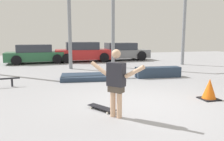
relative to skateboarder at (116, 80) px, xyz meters
The scene contains 11 objects.
ground_plane 1.43m from the skateboarder, 35.42° to the left, with size 36.00×36.00×0.00m, color #9E9EA3.
skateboarder is the anchor object (origin of this frame).
skateboard 0.95m from the skateboarder, 110.73° to the left, with size 0.62×0.81×0.08m.
grind_box 5.32m from the skateboarder, 52.61° to the left, with size 1.99×0.51×0.45m, color #28384C.
manual_pad 4.68m from the skateboarder, 86.57° to the left, with size 2.51×1.36×0.18m, color #28384C.
canopy_support_left 8.70m from the skateboarder, 108.45° to the left, with size 4.89×0.20×5.64m.
canopy_support_right 9.45m from the skateboarder, 60.12° to the left, with size 4.89×0.20×5.64m.
parked_car_green 11.52m from the skateboarder, 101.53° to the left, with size 4.15×2.05×1.27m.
parked_car_red 11.46m from the skateboarder, 85.06° to the left, with size 4.22×2.03×1.42m.
parked_car_grey 12.24m from the skateboarder, 71.15° to the left, with size 4.00×1.94×1.34m.
traffic_cone 3.08m from the skateboarder, 11.91° to the left, with size 0.49×0.49×0.60m.
Camera 1 is at (-2.30, -5.13, 1.76)m, focal length 35.00 mm.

